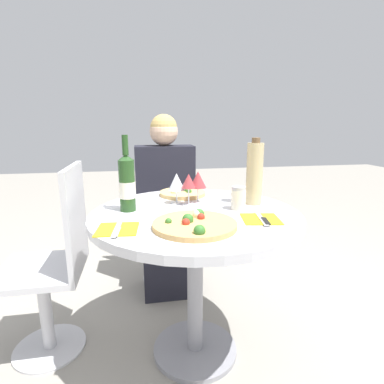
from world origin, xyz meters
TOP-DOWN VIEW (x-y plane):
  - ground_plane at (0.00, 0.00)m, footprint 12.00×12.00m
  - dining_table at (0.00, 0.00)m, footprint 0.93×0.93m
  - chair_behind_diner at (-0.07, 0.82)m, footprint 0.38×0.38m
  - seated_diner at (-0.07, 0.68)m, footprint 0.39×0.41m
  - chair_empty_side at (-0.65, 0.15)m, footprint 0.38×0.38m
  - pizza_large at (-0.04, -0.20)m, footprint 0.32×0.32m
  - pizza_small_far at (-0.01, 0.32)m, footprint 0.25×0.25m
  - wine_bottle at (-0.30, 0.07)m, footprint 0.07×0.07m
  - tall_carafe at (0.30, 0.08)m, footprint 0.08×0.08m
  - sugar_shaker at (0.20, -0.00)m, footprint 0.07×0.07m
  - wine_glass_back_right at (0.04, 0.16)m, footprint 0.08×0.08m
  - wine_glass_back_left at (-0.06, 0.16)m, footprint 0.08×0.08m
  - wine_glass_center at (-0.01, 0.12)m, footprint 0.07×0.07m
  - place_setting_left at (-0.33, -0.18)m, footprint 0.16×0.19m
  - place_setting_right at (0.24, -0.16)m, footprint 0.17×0.19m

SIDE VIEW (x-z plane):
  - ground_plane at x=0.00m, z-range 0.00..0.00m
  - chair_behind_diner at x=-0.07m, z-range -0.02..0.91m
  - chair_empty_side at x=-0.65m, z-range -0.02..0.91m
  - seated_diner at x=-0.07m, z-range -0.06..1.11m
  - dining_table at x=0.00m, z-range 0.24..0.97m
  - place_setting_left at x=-0.33m, z-range 0.73..0.74m
  - place_setting_right at x=0.24m, z-range 0.73..0.74m
  - pizza_small_far at x=-0.01m, z-range 0.72..0.77m
  - pizza_large at x=-0.04m, z-range 0.72..0.77m
  - sugar_shaker at x=0.20m, z-range 0.73..0.84m
  - wine_glass_back_left at x=-0.06m, z-range 0.76..0.91m
  - wine_glass_back_right at x=0.04m, z-range 0.76..0.92m
  - wine_glass_center at x=-0.01m, z-range 0.77..0.92m
  - wine_bottle at x=-0.30m, z-range 0.69..1.02m
  - tall_carafe at x=0.30m, z-range 0.72..1.04m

